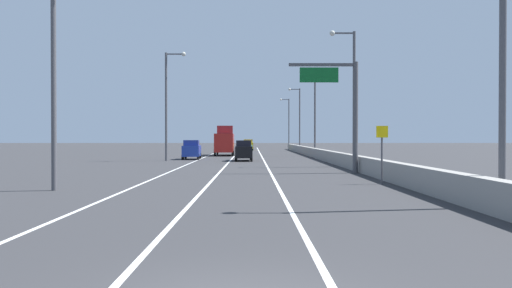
# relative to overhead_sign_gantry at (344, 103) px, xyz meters

# --- Properties ---
(ground_plane) EXTENTS (320.00, 320.00, 0.00)m
(ground_plane) POSITION_rel_overhead_sign_gantry_xyz_m (-6.47, 35.69, -4.73)
(ground_plane) COLOR #2D2D30
(lane_stripe_left) EXTENTS (0.16, 130.00, 0.00)m
(lane_stripe_left) POSITION_rel_overhead_sign_gantry_xyz_m (-11.97, 26.69, -4.73)
(lane_stripe_left) COLOR silver
(lane_stripe_left) RESTS_ON ground_plane
(lane_stripe_center) EXTENTS (0.16, 130.00, 0.00)m
(lane_stripe_center) POSITION_rel_overhead_sign_gantry_xyz_m (-8.47, 26.69, -4.73)
(lane_stripe_center) COLOR silver
(lane_stripe_center) RESTS_ON ground_plane
(lane_stripe_right) EXTENTS (0.16, 130.00, 0.00)m
(lane_stripe_right) POSITION_rel_overhead_sign_gantry_xyz_m (-4.97, 26.69, -4.73)
(lane_stripe_right) COLOR silver
(lane_stripe_right) RESTS_ON ground_plane
(jersey_barrier_right) EXTENTS (0.60, 120.00, 1.10)m
(jersey_barrier_right) POSITION_rel_overhead_sign_gantry_xyz_m (1.34, 11.69, -4.18)
(jersey_barrier_right) COLOR gray
(jersey_barrier_right) RESTS_ON ground_plane
(overhead_sign_gantry) EXTENTS (4.68, 0.36, 7.50)m
(overhead_sign_gantry) POSITION_rel_overhead_sign_gantry_xyz_m (0.00, 0.00, 0.00)
(overhead_sign_gantry) COLOR #47474C
(overhead_sign_gantry) RESTS_ON ground_plane
(speed_advisory_sign) EXTENTS (0.60, 0.11, 3.00)m
(speed_advisory_sign) POSITION_rel_overhead_sign_gantry_xyz_m (0.44, -8.57, -2.96)
(speed_advisory_sign) COLOR #4C4C51
(speed_advisory_sign) RESTS_ON ground_plane
(lamp_post_right_near) EXTENTS (2.14, 0.44, 11.15)m
(lamp_post_right_near) POSITION_rel_overhead_sign_gantry_xyz_m (2.09, -17.74, 1.61)
(lamp_post_right_near) COLOR #4C4C51
(lamp_post_right_near) RESTS_ON ground_plane
(lamp_post_right_second) EXTENTS (2.14, 0.44, 11.15)m
(lamp_post_right_second) POSITION_rel_overhead_sign_gantry_xyz_m (1.91, 7.76, 1.61)
(lamp_post_right_second) COLOR #4C4C51
(lamp_post_right_second) RESTS_ON ground_plane
(lamp_post_right_third) EXTENTS (2.14, 0.44, 11.15)m
(lamp_post_right_third) POSITION_rel_overhead_sign_gantry_xyz_m (1.73, 33.26, 1.61)
(lamp_post_right_third) COLOR #4C4C51
(lamp_post_right_third) RESTS_ON ground_plane
(lamp_post_right_fourth) EXTENTS (2.14, 0.44, 11.15)m
(lamp_post_right_fourth) POSITION_rel_overhead_sign_gantry_xyz_m (2.05, 58.76, 1.61)
(lamp_post_right_fourth) COLOR #4C4C51
(lamp_post_right_fourth) RESTS_ON ground_plane
(lamp_post_right_fifth) EXTENTS (2.14, 0.44, 11.15)m
(lamp_post_right_fifth) POSITION_rel_overhead_sign_gantry_xyz_m (1.92, 84.26, 1.61)
(lamp_post_right_fifth) COLOR #4C4C51
(lamp_post_right_fifth) RESTS_ON ground_plane
(lamp_post_left_near) EXTENTS (2.14, 0.44, 11.15)m
(lamp_post_left_near) POSITION_rel_overhead_sign_gantry_xyz_m (-14.97, -11.74, 1.61)
(lamp_post_left_near) COLOR #4C4C51
(lamp_post_left_near) RESTS_ON ground_plane
(lamp_post_left_mid) EXTENTS (2.14, 0.44, 11.15)m
(lamp_post_left_mid) POSITION_rel_overhead_sign_gantry_xyz_m (-14.78, 18.86, 1.61)
(lamp_post_left_mid) COLOR #4C4C51
(lamp_post_left_mid) RESTS_ON ground_plane
(car_green_0) EXTENTS (1.99, 4.43, 1.95)m
(car_green_0) POSITION_rel_overhead_sign_gantry_xyz_m (-7.11, 35.41, -3.76)
(car_green_0) COLOR #196033
(car_green_0) RESTS_ON ground_plane
(car_yellow_1) EXTENTS (1.94, 4.28, 2.05)m
(car_yellow_1) POSITION_rel_overhead_sign_gantry_xyz_m (-6.90, 63.53, -3.71)
(car_yellow_1) COLOR gold
(car_yellow_1) RESTS_ON ground_plane
(car_black_2) EXTENTS (1.84, 4.80, 2.10)m
(car_black_2) POSITION_rel_overhead_sign_gantry_xyz_m (-7.08, 18.86, -3.68)
(car_black_2) COLOR black
(car_black_2) RESTS_ON ground_plane
(car_blue_3) EXTENTS (1.99, 4.32, 2.11)m
(car_blue_3) POSITION_rel_overhead_sign_gantry_xyz_m (-12.84, 22.73, -3.68)
(car_blue_3) COLOR #1E389E
(car_blue_3) RESTS_ON ground_plane
(box_truck) EXTENTS (2.57, 8.10, 4.00)m
(box_truck) POSITION_rel_overhead_sign_gantry_xyz_m (-9.86, 35.52, -2.91)
(box_truck) COLOR #A51E19
(box_truck) RESTS_ON ground_plane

